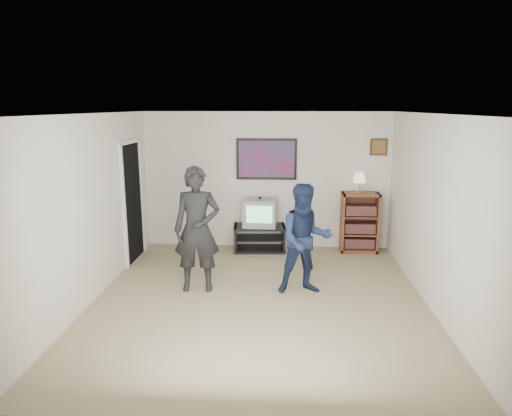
# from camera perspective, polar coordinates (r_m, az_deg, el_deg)

# --- Properties ---
(room_shell) EXTENTS (4.51, 5.00, 2.51)m
(room_shell) POSITION_cam_1_polar(r_m,az_deg,el_deg) (6.29, 0.59, 0.29)
(room_shell) COLOR #887A56
(room_shell) RESTS_ON ground
(media_stand) EXTENTS (0.97, 0.59, 0.47)m
(media_stand) POSITION_cam_1_polar(r_m,az_deg,el_deg) (8.37, 0.44, -3.75)
(media_stand) COLOR black
(media_stand) RESTS_ON room_shell
(crt_television) EXTENTS (0.61, 0.52, 0.50)m
(crt_television) POSITION_cam_1_polar(r_m,az_deg,el_deg) (8.25, 0.49, -0.54)
(crt_television) COLOR gray
(crt_television) RESTS_ON media_stand
(bookshelf) EXTENTS (0.66, 0.38, 1.08)m
(bookshelf) POSITION_cam_1_polar(r_m,az_deg,el_deg) (8.44, 12.79, -1.77)
(bookshelf) COLOR #5A2D1B
(bookshelf) RESTS_ON room_shell
(table_lamp) EXTENTS (0.24, 0.24, 0.38)m
(table_lamp) POSITION_cam_1_polar(r_m,az_deg,el_deg) (8.30, 12.80, 3.13)
(table_lamp) COLOR beige
(table_lamp) RESTS_ON bookshelf
(person_tall) EXTENTS (0.69, 0.48, 1.79)m
(person_tall) POSITION_cam_1_polar(r_m,az_deg,el_deg) (6.48, -7.37, -2.68)
(person_tall) COLOR black
(person_tall) RESTS_ON room_shell
(person_short) EXTENTS (0.85, 0.71, 1.56)m
(person_short) POSITION_cam_1_polar(r_m,az_deg,el_deg) (6.40, 6.17, -3.90)
(person_short) COLOR #16223F
(person_short) RESTS_ON room_shell
(controller_left) EXTENTS (0.05, 0.11, 0.03)m
(controller_left) POSITION_cam_1_polar(r_m,az_deg,el_deg) (6.63, -6.87, -0.34)
(controller_left) COLOR white
(controller_left) RESTS_ON person_tall
(controller_right) EXTENTS (0.04, 0.11, 0.03)m
(controller_right) POSITION_cam_1_polar(r_m,az_deg,el_deg) (6.57, 6.38, -1.54)
(controller_right) COLOR white
(controller_right) RESTS_ON person_short
(poster) EXTENTS (1.10, 0.03, 0.75)m
(poster) POSITION_cam_1_polar(r_m,az_deg,el_deg) (8.32, 1.32, 6.12)
(poster) COLOR black
(poster) RESTS_ON room_shell
(air_vent) EXTENTS (0.28, 0.02, 0.14)m
(air_vent) POSITION_cam_1_polar(r_m,az_deg,el_deg) (8.34, -2.49, 8.20)
(air_vent) COLOR white
(air_vent) RESTS_ON room_shell
(small_picture) EXTENTS (0.30, 0.03, 0.30)m
(small_picture) POSITION_cam_1_polar(r_m,az_deg,el_deg) (8.47, 15.09, 7.38)
(small_picture) COLOR black
(small_picture) RESTS_ON room_shell
(doorway) EXTENTS (0.03, 0.85, 2.00)m
(doorway) POSITION_cam_1_polar(r_m,az_deg,el_deg) (7.97, -15.22, 0.65)
(doorway) COLOR black
(doorway) RESTS_ON room_shell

